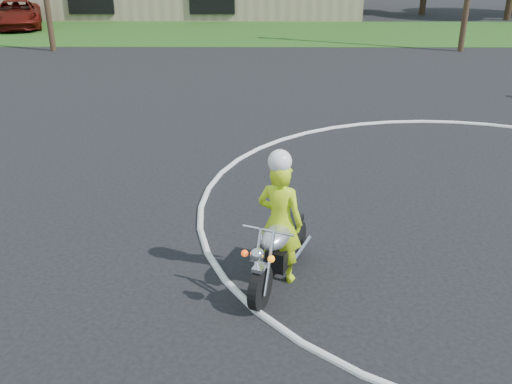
{
  "coord_description": "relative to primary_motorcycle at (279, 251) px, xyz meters",
  "views": [
    {
      "loc": [
        -4.81,
        -7.41,
        4.95
      ],
      "look_at": [
        -4.87,
        1.31,
        1.1
      ],
      "focal_mm": 40.0,
      "sensor_mm": 36.0,
      "label": 1
    }
  ],
  "objects": [
    {
      "name": "grass_strip",
      "position": [
        4.51,
        26.73,
        -0.56
      ],
      "size": [
        120.0,
        10.0,
        0.02
      ],
      "primitive_type": "cube",
      "color": "#1E4714",
      "rests_on": "ground"
    },
    {
      "name": "pickup_grp",
      "position": [
        -15.26,
        28.59,
        0.25
      ],
      "size": [
        4.54,
        6.5,
        1.65
      ],
      "rotation": [
        0.0,
        0.0,
        0.34
      ],
      "color": "#530E09",
      "rests_on": "ground"
    },
    {
      "name": "primary_motorcycle",
      "position": [
        0.0,
        0.0,
        0.0
      ],
      "size": [
        1.14,
        2.12,
        1.18
      ],
      "rotation": [
        0.0,
        0.0,
        -0.39
      ],
      "color": "black",
      "rests_on": "ground"
    },
    {
      "name": "rider_primary_grp",
      "position": [
        0.01,
        0.14,
        0.48
      ],
      "size": [
        0.85,
        0.72,
        2.19
      ],
      "rotation": [
        0.0,
        0.0,
        -0.39
      ],
      "color": "#C8EF19",
      "rests_on": "ground"
    }
  ]
}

